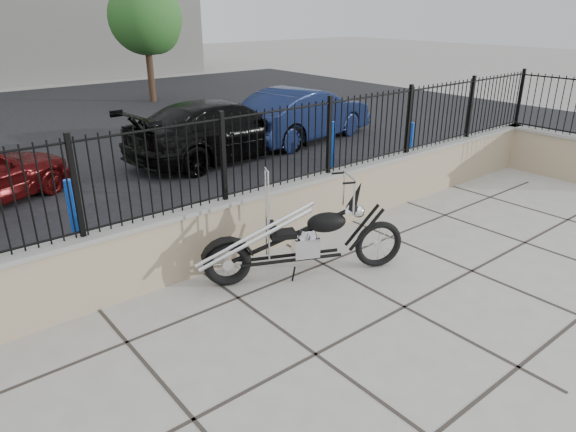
{
  "coord_description": "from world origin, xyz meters",
  "views": [
    {
      "loc": [
        -4.62,
        -3.36,
        3.49
      ],
      "look_at": [
        -0.48,
        1.73,
        0.81
      ],
      "focal_mm": 32.0,
      "sensor_mm": 36.0,
      "label": 1
    }
  ],
  "objects": [
    {
      "name": "car_blue",
      "position": [
        4.71,
        7.42,
        0.73
      ],
      "size": [
        4.61,
        2.24,
        1.46
      ],
      "primitive_type": "imported",
      "rotation": [
        0.0,
        0.0,
        1.73
      ],
      "color": "#111B3E",
      "rests_on": "parking_lot"
    },
    {
      "name": "bollard_c",
      "position": [
        5.66,
        4.42,
        0.43
      ],
      "size": [
        0.13,
        0.13,
        0.86
      ],
      "primitive_type": "cylinder",
      "rotation": [
        0.0,
        0.0,
        -0.38
      ],
      "color": "blue",
      "rests_on": "ground_plane"
    },
    {
      "name": "tree_right",
      "position": [
        4.27,
        16.08,
        3.25
      ],
      "size": [
        2.75,
        2.75,
        4.64
      ],
      "rotation": [
        0.0,
        0.0,
        -0.16
      ],
      "color": "#382619",
      "rests_on": "ground_plane"
    },
    {
      "name": "car_black",
      "position": [
        1.98,
        7.29,
        0.71
      ],
      "size": [
        5.07,
        2.39,
        1.43
      ],
      "primitive_type": "imported",
      "rotation": [
        0.0,
        0.0,
        1.65
      ],
      "color": "black",
      "rests_on": "parking_lot"
    },
    {
      "name": "fence_return",
      "position": [
        6.85,
        1.3,
        1.56
      ],
      "size": [
        0.08,
        2.3,
        1.2
      ],
      "primitive_type": "cube",
      "color": "black",
      "rests_on": "wall_return"
    },
    {
      "name": "bollard_a",
      "position": [
        -2.58,
        4.35,
        0.55
      ],
      "size": [
        0.15,
        0.15,
        1.11
      ],
      "primitive_type": "cylinder",
      "rotation": [
        0.0,
        0.0,
        0.11
      ],
      "color": "#0B42AB",
      "rests_on": "ground_plane"
    },
    {
      "name": "iron_fence",
      "position": [
        0.0,
        2.5,
        1.56
      ],
      "size": [
        14.0,
        0.08,
        1.2
      ],
      "primitive_type": "cube",
      "color": "black",
      "rests_on": "retaining_wall"
    },
    {
      "name": "bollard_b",
      "position": [
        3.44,
        4.94,
        0.54
      ],
      "size": [
        0.16,
        0.16,
        1.09
      ],
      "primitive_type": "cylinder",
      "rotation": [
        0.0,
        0.0,
        -0.25
      ],
      "color": "#0E1EDB",
      "rests_on": "ground_plane"
    },
    {
      "name": "parking_lot",
      "position": [
        0.0,
        12.5,
        0.0
      ],
      "size": [
        30.0,
        30.0,
        0.0
      ],
      "primitive_type": "plane",
      "color": "black",
      "rests_on": "ground"
    },
    {
      "name": "ground_plane",
      "position": [
        0.0,
        0.0,
        0.0
      ],
      "size": [
        90.0,
        90.0,
        0.0
      ],
      "primitive_type": "plane",
      "color": "#99968E",
      "rests_on": "ground"
    },
    {
      "name": "retaining_wall",
      "position": [
        0.0,
        2.5,
        0.48
      ],
      "size": [
        14.0,
        0.36,
        0.96
      ],
      "primitive_type": "cube",
      "color": "gray",
      "rests_on": "ground_plane"
    },
    {
      "name": "chopper_motorcycle",
      "position": [
        -0.48,
        1.43,
        0.81
      ],
      "size": [
        2.65,
        1.57,
        1.62
      ],
      "primitive_type": null,
      "rotation": [
        0.0,
        0.0,
        -0.43
      ],
      "color": "black",
      "rests_on": "ground_plane"
    },
    {
      "name": "wall_return",
      "position": [
        6.85,
        1.3,
        0.48
      ],
      "size": [
        0.36,
        2.5,
        0.96
      ],
      "primitive_type": "cube",
      "color": "gray",
      "rests_on": "ground_plane"
    }
  ]
}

